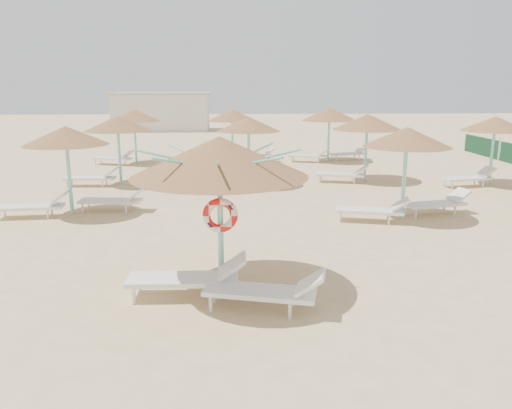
{
  "coord_description": "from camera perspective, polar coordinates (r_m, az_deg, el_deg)",
  "views": [
    {
      "loc": [
        -0.03,
        -9.29,
        3.82
      ],
      "look_at": [
        0.5,
        1.24,
        1.3
      ],
      "focal_mm": 35.0,
      "sensor_mm": 36.0,
      "label": 1
    }
  ],
  "objects": [
    {
      "name": "main_palapa",
      "position": [
        9.13,
        -4.21,
        5.41
      ],
      "size": [
        3.27,
        3.27,
        2.93
      ],
      "color": "#7CD8CA",
      "rests_on": "ground"
    },
    {
      "name": "lounger_main_a",
      "position": [
        9.35,
        -7.44,
        -8.26
      ],
      "size": [
        2.2,
        0.7,
        0.79
      ],
      "rotation": [
        0.0,
        0.0,
        -0.02
      ],
      "color": "white",
      "rests_on": "ground"
    },
    {
      "name": "ground",
      "position": [
        10.04,
        -2.52,
        -8.92
      ],
      "size": [
        120.0,
        120.0,
        0.0
      ],
      "primitive_type": "plane",
      "color": "#D8B583",
      "rests_on": "ground"
    },
    {
      "name": "service_hut",
      "position": [
        44.74,
        -10.71,
        10.44
      ],
      "size": [
        8.4,
        4.4,
        3.25
      ],
      "color": "silver",
      "rests_on": "ground"
    },
    {
      "name": "palapa_field",
      "position": [
        20.14,
        4.15,
        9.08
      ],
      "size": [
        18.56,
        14.57,
        2.72
      ],
      "color": "#7CD8CA",
      "rests_on": "ground"
    },
    {
      "name": "lounger_main_b",
      "position": [
        8.77,
        1.36,
        -9.8
      ],
      "size": [
        2.18,
        1.11,
        0.76
      ],
      "rotation": [
        0.0,
        0.0,
        -0.25
      ],
      "color": "white",
      "rests_on": "ground"
    }
  ]
}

